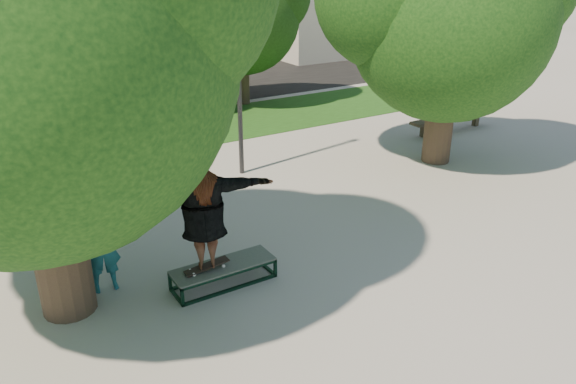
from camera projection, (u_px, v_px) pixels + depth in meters
ground at (319, 266)px, 10.35m from camera, size 120.00×120.00×0.00m
grass_strip at (178, 130)px, 18.26m from camera, size 30.00×4.00×0.02m
asphalt_strip at (96, 95)px, 22.86m from camera, size 40.00×8.00×0.01m
tree_left at (11, 26)px, 7.39m from camera, size 6.96×5.95×7.12m
tree_right at (447, 6)px, 14.03m from camera, size 6.24×5.33×6.51m
bg_tree_right at (239, 8)px, 20.18m from camera, size 5.04×4.31×5.43m
lamppost at (238, 51)px, 13.51m from camera, size 0.25×0.15×6.11m
grind_box at (224, 274)px, 9.72m from camera, size 1.80×0.60×0.38m
skater_rig at (204, 216)px, 9.11m from camera, size 2.38×1.25×1.95m
bystander at (101, 246)px, 9.32m from camera, size 0.63×0.44×1.66m
bench at (451, 119)px, 18.07m from camera, size 3.23×0.45×0.49m
car_grey at (150, 69)px, 24.12m from camera, size 3.18×5.50×1.44m
car_silver_b at (204, 77)px, 22.70m from camera, size 2.18×5.02×1.44m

